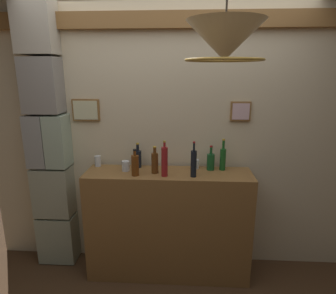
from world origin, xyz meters
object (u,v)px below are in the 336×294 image
Objects in this scene: liquor_bottle_scotch at (223,158)px; glass_tumbler_highball at (195,164)px; glass_tumbler_shot at (98,161)px; liquor_bottle_brandy at (155,162)px; liquor_bottle_rye at (211,161)px; pendant_lamp at (225,42)px; glass_tumbler_rocks at (126,166)px; liquor_bottle_port at (135,165)px; liquor_bottle_vermouth at (194,163)px; liquor_bottle_amaro at (165,161)px; liquor_bottle_sherry at (138,158)px.

glass_tumbler_highball is at bearing 172.92° from liquor_bottle_scotch.
glass_tumbler_highball is at bearing -0.45° from glass_tumbler_shot.
liquor_bottle_scotch is (0.61, 0.12, 0.01)m from liquor_bottle_brandy.
liquor_bottle_rye is 0.35× the size of pendant_lamp.
glass_tumbler_rocks is 0.91× the size of glass_tumbler_shot.
liquor_bottle_scotch is (0.11, 0.00, 0.03)m from liquor_bottle_rye.
glass_tumbler_rocks is 1.13× the size of glass_tumbler_highball.
pendant_lamp reaches higher than liquor_bottle_brandy.
liquor_bottle_port is at bearing -30.06° from glass_tumbler_shot.
pendant_lamp is (0.76, -0.64, 1.00)m from glass_tumbler_rocks.
pendant_lamp is (0.15, -0.52, 0.93)m from liquor_bottle_vermouth.
liquor_bottle_port is at bearing 179.69° from liquor_bottle_amaro.
liquor_bottle_brandy is at bearing 23.38° from liquor_bottle_port.
liquor_bottle_scotch is at bearing -7.08° from glass_tumbler_highball.
liquor_bottle_brandy reaches higher than glass_tumbler_highball.
glass_tumbler_rocks is (-0.27, 0.04, -0.05)m from liquor_bottle_brandy.
pendant_lamp is (0.49, -0.59, 0.95)m from liquor_bottle_brandy.
liquor_bottle_scotch is 2.88× the size of glass_tumbler_shot.
liquor_bottle_amaro is (0.09, -0.07, 0.03)m from liquor_bottle_brandy.
glass_tumbler_highball is (-0.25, 0.03, -0.07)m from liquor_bottle_scotch.
pendant_lamp is (0.40, -0.52, 0.92)m from liquor_bottle_amaro.
glass_tumbler_rocks is at bearing -170.14° from glass_tumbler_highball.
liquor_bottle_amaro is at bearing -17.62° from glass_tumbler_rocks.
liquor_bottle_vermouth is 3.37× the size of glass_tumbler_rocks.
liquor_bottle_scotch is 0.45× the size of pendant_lamp.
liquor_bottle_sherry is 0.56m from liquor_bottle_vermouth.
liquor_bottle_amaro is at bearing -179.66° from liquor_bottle_vermouth.
liquor_bottle_port is (0.01, -0.22, 0.01)m from liquor_bottle_sherry.
liquor_bottle_brandy is 0.84× the size of liquor_bottle_scotch.
liquor_bottle_rye is at bearing 49.43° from liquor_bottle_vermouth.
liquor_bottle_vermouth is 3.80× the size of glass_tumbler_highball.
glass_tumbler_shot is 0.15× the size of pendant_lamp.
glass_tumbler_highball is (0.54, 0.00, -0.05)m from liquor_bottle_sherry.
liquor_bottle_amaro is at bearing -39.89° from liquor_bottle_sherry.
liquor_bottle_port is at bearing -156.62° from liquor_bottle_brandy.
liquor_bottle_vermouth is 0.51m from liquor_bottle_port.
pendant_lamp is (1.06, -0.76, 1.00)m from glass_tumbler_shot.
glass_tumbler_rocks reaches higher than glass_tumbler_highball.
liquor_bottle_sherry is at bearing 131.83° from pendant_lamp.
liquor_bottle_rye is at bearing 15.82° from liquor_bottle_port.
glass_tumbler_highball is (0.27, 0.23, -0.09)m from liquor_bottle_amaro.
liquor_bottle_rye is 0.79× the size of liquor_bottle_scotch.
liquor_bottle_rye is at bearing -2.30° from glass_tumbler_shot.
glass_tumbler_shot is at bearing 164.12° from liquor_bottle_brandy.
liquor_bottle_sherry is at bearing -179.80° from glass_tumbler_highball.
liquor_bottle_brandy reaches higher than glass_tumbler_rocks.
liquor_bottle_scotch reaches higher than glass_tumbler_highball.
glass_tumbler_rocks is 0.64m from glass_tumbler_highball.
glass_tumbler_rocks is (-0.10, -0.11, -0.04)m from liquor_bottle_sherry.
liquor_bottle_sherry is at bearing 93.11° from liquor_bottle_port.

